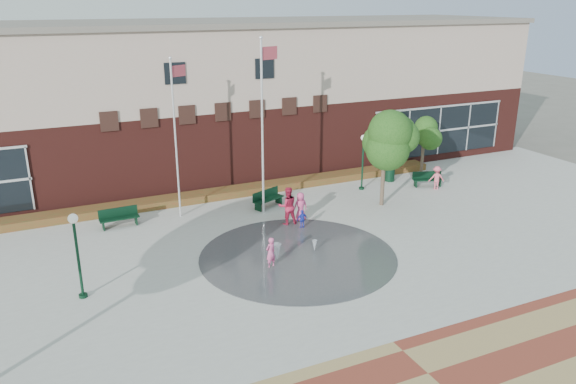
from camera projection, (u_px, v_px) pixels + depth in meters
name	position (u px, v px, depth m)	size (l,w,h in m)	color
ground	(332.00, 287.00, 21.37)	(120.00, 120.00, 0.00)	#666056
plaza_concrete	(288.00, 247.00, 24.80)	(46.00, 18.00, 0.01)	#A8A8A0
splash_pad	(298.00, 256.00, 23.94)	(8.40, 8.40, 0.01)	#383A3D
library_building	(197.00, 97.00, 34.86)	(44.40, 10.40, 9.20)	#531F1B
flower_bed	(231.00, 196.00, 31.32)	(26.00, 1.20, 0.40)	#9E291B
flagpole_left	(176.00, 131.00, 26.96)	(0.86, 0.44, 7.91)	white
flagpole_right	(263.00, 118.00, 27.28)	(1.04, 0.40, 8.80)	white
lamp_left	(77.00, 247.00, 19.98)	(0.35, 0.35, 3.30)	black
lamp_right	(363.00, 156.00, 31.72)	(0.34, 0.34, 3.23)	black
bench_left	(120.00, 221.00, 26.95)	(1.87, 0.58, 0.93)	black
bench_mid	(268.00, 202.00, 29.51)	(1.90, 1.17, 0.93)	black
bench_right	(427.00, 182.00, 32.80)	(1.79, 1.01, 0.87)	black
trash_can	(390.00, 173.00, 33.71)	(0.63, 0.63, 1.04)	black
tree_mid	(385.00, 137.00, 28.72)	(3.02, 3.02, 5.10)	#47382B
tree_small_right	(424.00, 133.00, 34.38)	(2.13, 2.13, 3.65)	#47382B
water_jet_a	(277.00, 261.00, 23.50)	(0.38, 0.38, 0.75)	white
water_jet_b	(314.00, 252.00, 24.38)	(0.23, 0.23, 0.51)	white
child_splash	(271.00, 253.00, 22.77)	(0.48, 0.31, 1.31)	#E05792
adult_red	(288.00, 206.00, 27.06)	(0.92, 0.72, 1.90)	#B11E3E
adult_pink	(300.00, 207.00, 27.59)	(0.71, 0.47, 1.46)	#DA4783
child_blue	(302.00, 219.00, 26.74)	(0.55, 0.23, 0.93)	#2536C3
person_bench	(437.00, 178.00, 32.20)	(0.89, 0.51, 1.38)	#E65E75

